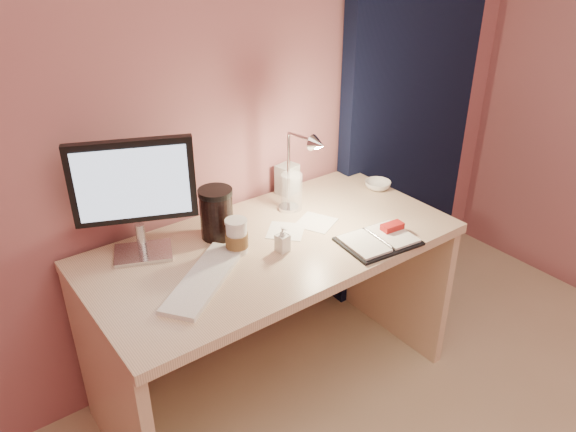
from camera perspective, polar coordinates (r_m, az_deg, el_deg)
room at (r=2.76m, az=11.18°, el=13.61°), size 3.50×3.50×3.50m
desk at (r=2.28m, az=-2.57°, el=-6.72°), size 1.40×0.70×0.73m
monitor at (r=1.97m, az=-15.33°, el=2.70°), size 0.39×0.21×0.44m
keyboard at (r=1.91m, az=-8.46°, el=-6.30°), size 0.42×0.35×0.02m
planner at (r=2.13m, az=9.27°, el=-2.35°), size 0.30×0.24×0.04m
paper_a at (r=2.23m, az=2.85°, el=-0.66°), size 0.19×0.19×0.00m
paper_c at (r=2.17m, az=-0.23°, el=-1.54°), size 0.19×0.19×0.00m
coffee_cup at (r=2.02m, az=-5.23°, el=-2.17°), size 0.08×0.08×0.13m
clear_cup at (r=2.31m, az=0.37°, el=2.50°), size 0.09×0.09×0.15m
bowl at (r=2.54m, az=9.11°, el=3.12°), size 0.13×0.13×0.04m
lotion_bottle at (r=2.03m, az=-0.56°, el=-2.37°), size 0.05×0.05×0.10m
dark_jar at (r=2.12m, az=-7.26°, el=0.02°), size 0.12×0.12×0.18m
product_box at (r=2.45m, az=-0.08°, el=3.77°), size 0.10×0.09×0.13m
desk_lamp at (r=2.17m, az=1.08°, el=4.95°), size 0.11×0.22×0.36m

